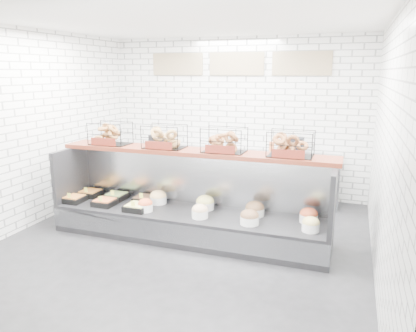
% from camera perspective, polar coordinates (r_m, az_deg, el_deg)
% --- Properties ---
extents(ground, '(5.50, 5.50, 0.00)m').
position_cam_1_polar(ground, '(5.76, -3.87, -11.05)').
color(ground, black).
rests_on(ground, ground).
extents(room_shell, '(5.02, 5.51, 3.01)m').
position_cam_1_polar(room_shell, '(5.82, -1.79, 10.18)').
color(room_shell, white).
rests_on(room_shell, ground).
extents(display_case, '(4.00, 0.90, 1.20)m').
position_cam_1_polar(display_case, '(5.93, -2.62, -6.87)').
color(display_case, black).
rests_on(display_case, ground).
extents(bagel_shelf, '(4.10, 0.50, 0.40)m').
position_cam_1_polar(bagel_shelf, '(5.82, -2.06, 3.42)').
color(bagel_shelf, '#4E1B10').
rests_on(bagel_shelf, display_case).
extents(prep_counter, '(4.00, 0.60, 1.20)m').
position_cam_1_polar(prep_counter, '(7.78, 3.15, -0.94)').
color(prep_counter, '#93969B').
rests_on(prep_counter, ground).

